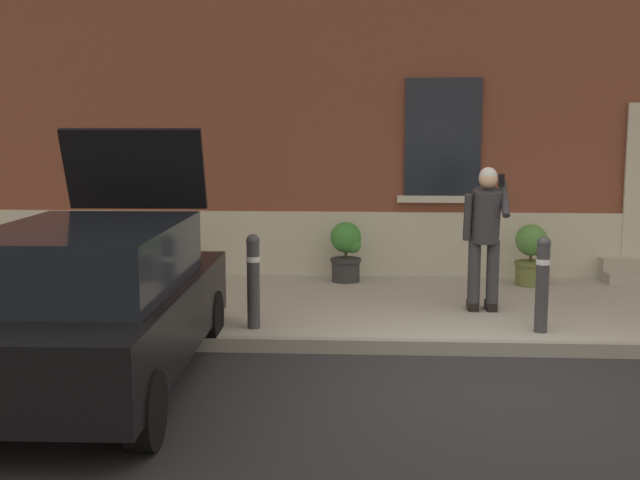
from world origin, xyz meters
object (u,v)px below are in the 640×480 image
planter_olive (531,253)px  person_on_phone (485,230)px  bollard_far_left (253,278)px  planter_charcoal (346,250)px  bollard_near_person (542,281)px  hatchback_car_black (94,301)px  planter_terracotta (165,250)px

planter_olive → person_on_phone: bearing=-118.3°
bollard_far_left → planter_olive: 4.38m
planter_charcoal → planter_olive: bearing=-2.9°
planter_charcoal → planter_olive: size_ratio=1.00×
bollard_near_person → planter_charcoal: 3.47m
hatchback_car_black → bollard_far_left: size_ratio=3.93×
bollard_far_left → planter_charcoal: (0.96, 2.72, -0.11)m
planter_terracotta → bollard_near_person: bearing=-28.1°
planter_terracotta → planter_charcoal: (2.58, 0.18, 0.00)m
hatchback_car_black → planter_olive: size_ratio=4.77×
planter_olive → planter_charcoal: bearing=177.1°
person_on_phone → hatchback_car_black: bearing=-129.9°
bollard_near_person → planter_terracotta: size_ratio=1.22×
person_on_phone → planter_charcoal: bearing=149.4°
bollard_near_person → person_on_phone: (-0.48, 0.91, 0.43)m
bollard_near_person → planter_olive: 2.62m
hatchback_car_black → planter_terracotta: (-0.43, 4.18, -0.19)m
planter_terracotta → planter_olive: 5.17m
bollard_far_left → planter_olive: (3.54, 2.59, -0.11)m
bollard_near_person → person_on_phone: person_on_phone is taller
bollard_near_person → planter_olive: bollard_near_person is taller
hatchback_car_black → bollard_far_left: 2.04m
bollard_near_person → planter_terracotta: bollard_near_person is taller
planter_terracotta → planter_charcoal: same height
hatchback_car_black → planter_charcoal: size_ratio=4.77×
bollard_far_left → person_on_phone: size_ratio=0.60×
hatchback_car_black → bollard_near_person: bearing=20.8°
bollard_far_left → person_on_phone: (2.64, 0.91, 0.43)m
planter_charcoal → planter_olive: 2.59m
hatchback_car_black → planter_charcoal: 4.87m
hatchback_car_black → person_on_phone: (3.84, 2.55, 0.35)m
hatchback_car_black → person_on_phone: 4.62m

